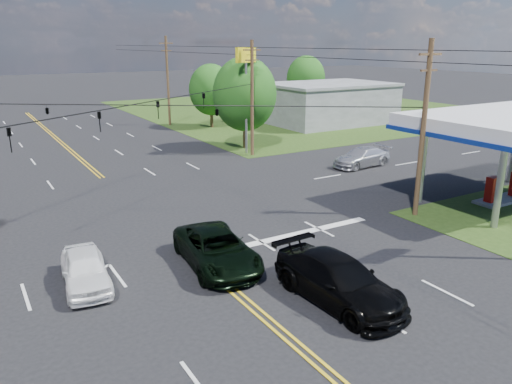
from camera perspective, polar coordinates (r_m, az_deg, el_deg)
ground at (r=29.77m, az=-13.33°, el=-1.90°), size 280.00×280.00×0.00m
grass_ne at (r=73.77m, az=5.31°, el=9.43°), size 46.00×48.00×0.03m
stop_bar at (r=24.98m, az=3.55°, el=-5.11°), size 10.00×0.50×0.02m
retail_ne at (r=61.04m, az=8.24°, el=9.90°), size 14.00×10.00×4.40m
pole_se at (r=28.20m, az=18.58°, el=6.96°), size 1.60×0.28×9.50m
pole_ne at (r=42.07m, az=-0.45°, el=10.77°), size 1.60×0.28×9.50m
pole_right_far at (r=59.16m, az=-10.05°, el=12.49°), size 1.60×0.28×10.00m
span_wire_signals at (r=28.48m, az=-14.14°, el=9.61°), size 26.00×18.00×1.13m
power_lines at (r=26.39m, az=-13.22°, el=14.83°), size 26.04×100.00×0.64m
tree_right_a at (r=45.16m, az=-1.30°, el=11.12°), size 5.70×5.70×8.18m
tree_right_b at (r=56.96m, az=-5.17°, el=11.56°), size 4.94×4.94×7.09m
tree_far_r at (r=71.14m, az=5.72°, el=12.83°), size 5.32×5.32×7.63m
pickup_dkgreen at (r=21.59m, az=-4.51°, el=-6.51°), size 3.22×5.87×1.56m
suv_black at (r=18.98m, az=9.40°, el=-9.91°), size 2.69×5.93×1.68m
pickup_white at (r=20.96m, az=-18.95°, el=-8.34°), size 2.17×4.39×1.44m
sedan_far at (r=39.69m, az=12.00°, el=3.92°), size 5.19×2.43×1.46m
polesign_ne at (r=42.77m, az=-1.16°, el=13.73°), size 2.36×1.15×8.89m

